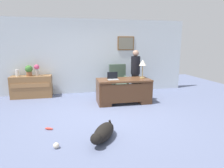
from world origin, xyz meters
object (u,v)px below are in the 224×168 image
armchair (118,82)px  dog_toy_ball (56,145)px  dog_lying (103,133)px  potted_plant (29,70)px  credenza (32,87)px  laptop (113,78)px  dog_toy_bone (49,129)px  vase_empty (17,73)px  person_standing (135,72)px  vase_with_flowers (37,69)px  desk_lamp (143,64)px  desk (124,90)px

armchair → dog_toy_ball: armchair is taller
dog_lying → dog_toy_ball: 0.87m
armchair → potted_plant: 3.08m
credenza → laptop: laptop is taller
dog_lying → laptop: size_ratio=2.51×
credenza → laptop: 2.90m
credenza → dog_toy_bone: credenza is taller
vase_empty → dog_toy_ball: bearing=-68.6°
vase_empty → person_standing: bearing=-6.8°
credenza → armchair: 3.00m
credenza → vase_with_flowers: vase_with_flowers is taller
desk_lamp → potted_plant: bearing=161.4°
desk_lamp → laptop: bearing=-175.7°
vase_empty → potted_plant: (0.37, 0.00, 0.08)m
desk → dog_toy_bone: 2.65m
desk → dog_toy_bone: bearing=-142.7°
credenza → person_standing: 3.62m
dog_lying → credenza: bearing=117.7°
vase_with_flowers → dog_toy_bone: 3.10m
desk → credenza: bearing=156.2°
desk → person_standing: 1.12m
credenza → dog_toy_bone: size_ratio=7.21×
armchair → desk_lamp: desk_lamp is taller
dog_toy_bone → vase_with_flowers: bearing=102.2°
vase_empty → dog_toy_bone: (1.25, -2.88, -0.84)m
person_standing → vase_empty: person_standing is taller
laptop → dog_toy_ball: 2.97m
armchair → vase_with_flowers: size_ratio=2.87×
credenza → person_standing: bearing=-7.5°
armchair → vase_empty: bearing=174.8°
vase_with_flowers → laptop: bearing=-28.4°
vase_empty → laptop: bearing=-23.2°
dog_lying → vase_with_flowers: bearing=115.0°
armchair → desk_lamp: size_ratio=1.90×
person_standing → desk_lamp: (-0.02, -0.74, 0.38)m
desk_lamp → dog_toy_ball: bearing=-135.2°
armchair → dog_toy_bone: bearing=-130.0°
armchair → dog_lying: (-1.10, -3.28, -0.34)m
potted_plant → dog_toy_bone: bearing=-73.1°
vase_empty → dog_toy_bone: bearing=-66.6°
desk → dog_toy_ball: bearing=-127.9°
credenza → vase_empty: (-0.42, 0.00, 0.49)m
desk → laptop: (-0.34, 0.01, 0.40)m
vase_with_flowers → vase_empty: bearing=180.0°
laptop → vase_with_flowers: vase_with_flowers is taller
vase_with_flowers → potted_plant: size_ratio=1.06×
desk_lamp → vase_with_flowers: size_ratio=1.51×
person_standing → dog_lying: person_standing is taller
dog_lying → vase_empty: size_ratio=3.51×
dog_lying → vase_empty: (-2.30, 3.59, 0.71)m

